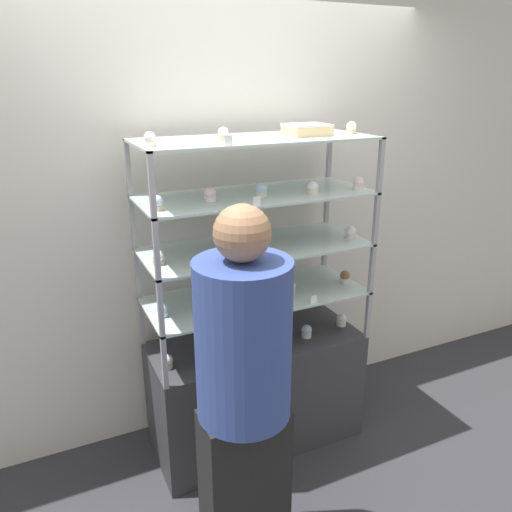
# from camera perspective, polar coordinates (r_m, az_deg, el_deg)

# --- Properties ---
(ground_plane) EXTENTS (20.00, 20.00, 0.00)m
(ground_plane) POSITION_cam_1_polar(r_m,az_deg,el_deg) (3.28, 0.00, -19.94)
(ground_plane) COLOR #2D2D33
(back_wall) EXTENTS (8.00, 0.05, 2.60)m
(back_wall) POSITION_cam_1_polar(r_m,az_deg,el_deg) (3.00, -3.23, 4.33)
(back_wall) COLOR silver
(back_wall) RESTS_ON ground_plane
(display_base) EXTENTS (1.21, 0.50, 0.68)m
(display_base) POSITION_cam_1_polar(r_m,az_deg,el_deg) (3.08, 0.00, -15.08)
(display_base) COLOR #333338
(display_base) RESTS_ON ground_plane
(display_riser_lower) EXTENTS (1.21, 0.50, 0.28)m
(display_riser_lower) POSITION_cam_1_polar(r_m,az_deg,el_deg) (2.78, 0.00, -4.76)
(display_riser_lower) COLOR #99999E
(display_riser_lower) RESTS_ON display_base
(display_riser_middle) EXTENTS (1.21, 0.50, 0.28)m
(display_riser_middle) POSITION_cam_1_polar(r_m,az_deg,el_deg) (2.67, 0.00, 0.80)
(display_riser_middle) COLOR #99999E
(display_riser_middle) RESTS_ON display_riser_lower
(display_riser_upper) EXTENTS (1.21, 0.50, 0.28)m
(display_riser_upper) POSITION_cam_1_polar(r_m,az_deg,el_deg) (2.59, 0.00, 6.75)
(display_riser_upper) COLOR #99999E
(display_riser_upper) RESTS_ON display_riser_middle
(display_riser_top) EXTENTS (1.21, 0.50, 0.28)m
(display_riser_top) POSITION_cam_1_polar(r_m,az_deg,el_deg) (2.54, 0.00, 13.00)
(display_riser_top) COLOR #99999E
(display_riser_top) RESTS_ON display_riser_upper
(layer_cake_centerpiece) EXTENTS (0.20, 0.20, 0.11)m
(layer_cake_centerpiece) POSITION_cam_1_polar(r_m,az_deg,el_deg) (2.62, -1.96, 2.07)
(layer_cake_centerpiece) COLOR #C66660
(layer_cake_centerpiece) RESTS_ON display_riser_middle
(sheet_cake_frosted) EXTENTS (0.21, 0.18, 0.06)m
(sheet_cake_frosted) POSITION_cam_1_polar(r_m,az_deg,el_deg) (2.65, 5.83, 14.18)
(sheet_cake_frosted) COLOR #DBBC84
(sheet_cake_frosted) RESTS_ON display_riser_top
(cupcake_0) EXTENTS (0.06, 0.06, 0.08)m
(cupcake_0) POSITION_cam_1_polar(r_m,az_deg,el_deg) (2.67, -10.14, -11.79)
(cupcake_0) COLOR #CCB28C
(cupcake_0) RESTS_ON display_base
(cupcake_1) EXTENTS (0.06, 0.06, 0.08)m
(cupcake_1) POSITION_cam_1_polar(r_m,az_deg,el_deg) (2.72, -4.70, -10.84)
(cupcake_1) COLOR beige
(cupcake_1) RESTS_ON display_base
(cupcake_2) EXTENTS (0.06, 0.06, 0.08)m
(cupcake_2) POSITION_cam_1_polar(r_m,az_deg,el_deg) (2.80, 0.57, -9.78)
(cupcake_2) COLOR white
(cupcake_2) RESTS_ON display_base
(cupcake_3) EXTENTS (0.06, 0.06, 0.08)m
(cupcake_3) POSITION_cam_1_polar(r_m,az_deg,el_deg) (2.92, 5.80, -8.57)
(cupcake_3) COLOR beige
(cupcake_3) RESTS_ON display_base
(cupcake_4) EXTENTS (0.06, 0.06, 0.08)m
(cupcake_4) POSITION_cam_1_polar(r_m,az_deg,el_deg) (3.08, 9.73, -7.21)
(cupcake_4) COLOR white
(cupcake_4) RESTS_ON display_base
(price_tag_0) EXTENTS (0.04, 0.00, 0.04)m
(price_tag_0) POSITION_cam_1_polar(r_m,az_deg,el_deg) (2.65, -0.76, -12.03)
(price_tag_0) COLOR white
(price_tag_0) RESTS_ON display_base
(cupcake_5) EXTENTS (0.06, 0.06, 0.07)m
(cupcake_5) POSITION_cam_1_polar(r_m,az_deg,el_deg) (2.56, -10.63, -6.09)
(cupcake_5) COLOR white
(cupcake_5) RESTS_ON display_riser_lower
(cupcake_6) EXTENTS (0.06, 0.06, 0.07)m
(cupcake_6) POSITION_cam_1_polar(r_m,az_deg,el_deg) (2.64, -3.19, -4.95)
(cupcake_6) COLOR beige
(cupcake_6) RESTS_ON display_riser_lower
(cupcake_7) EXTENTS (0.06, 0.06, 0.07)m
(cupcake_7) POSITION_cam_1_polar(r_m,az_deg,el_deg) (2.78, 3.98, -3.62)
(cupcake_7) COLOR beige
(cupcake_7) RESTS_ON display_riser_lower
(cupcake_8) EXTENTS (0.06, 0.06, 0.07)m
(cupcake_8) POSITION_cam_1_polar(r_m,az_deg,el_deg) (2.97, 10.12, -2.34)
(cupcake_8) COLOR white
(cupcake_8) RESTS_ON display_riser_lower
(price_tag_1) EXTENTS (0.04, 0.00, 0.04)m
(price_tag_1) POSITION_cam_1_polar(r_m,az_deg,el_deg) (2.67, 6.61, -4.95)
(price_tag_1) COLOR white
(price_tag_1) RESTS_ON display_riser_lower
(cupcake_9) EXTENTS (0.06, 0.06, 0.07)m
(cupcake_9) POSITION_cam_1_polar(r_m,az_deg,el_deg) (2.44, -11.10, -0.20)
(cupcake_9) COLOR #CCB28C
(cupcake_9) RESTS_ON display_riser_middle
(cupcake_10) EXTENTS (0.06, 0.06, 0.07)m
(cupcake_10) POSITION_cam_1_polar(r_m,az_deg,el_deg) (2.84, 10.73, 2.65)
(cupcake_10) COLOR beige
(cupcake_10) RESTS_ON display_riser_middle
(price_tag_2) EXTENTS (0.04, 0.00, 0.04)m
(price_tag_2) POSITION_cam_1_polar(r_m,az_deg,el_deg) (2.37, -2.80, -0.74)
(price_tag_2) COLOR white
(price_tag_2) RESTS_ON display_riser_middle
(cupcake_11) EXTENTS (0.06, 0.06, 0.07)m
(cupcake_11) POSITION_cam_1_polar(r_m,az_deg,el_deg) (2.30, -11.23, 5.93)
(cupcake_11) COLOR #CCB28C
(cupcake_11) RESTS_ON display_riser_upper
(cupcake_12) EXTENTS (0.06, 0.06, 0.07)m
(cupcake_12) POSITION_cam_1_polar(r_m,az_deg,el_deg) (2.44, -5.27, 7.01)
(cupcake_12) COLOR white
(cupcake_12) RESTS_ON display_riser_upper
(cupcake_13) EXTENTS (0.06, 0.06, 0.07)m
(cupcake_13) POSITION_cam_1_polar(r_m,az_deg,el_deg) (2.52, 0.63, 7.53)
(cupcake_13) COLOR beige
(cupcake_13) RESTS_ON display_riser_upper
(cupcake_14) EXTENTS (0.06, 0.06, 0.07)m
(cupcake_14) POSITION_cam_1_polar(r_m,az_deg,el_deg) (2.59, 6.50, 7.74)
(cupcake_14) COLOR beige
(cupcake_14) RESTS_ON display_riser_upper
(cupcake_15) EXTENTS (0.06, 0.06, 0.07)m
(cupcake_15) POSITION_cam_1_polar(r_m,az_deg,el_deg) (2.74, 11.60, 8.12)
(cupcake_15) COLOR white
(cupcake_15) RESTS_ON display_riser_upper
(price_tag_3) EXTENTS (0.04, 0.00, 0.04)m
(price_tag_3) POSITION_cam_1_polar(r_m,az_deg,el_deg) (2.34, 0.09, 6.29)
(price_tag_3) COLOR white
(price_tag_3) RESTS_ON display_riser_upper
(cupcake_16) EXTENTS (0.05, 0.05, 0.06)m
(cupcake_16) POSITION_cam_1_polar(r_m,az_deg,el_deg) (2.25, -12.02, 12.92)
(cupcake_16) COLOR beige
(cupcake_16) RESTS_ON display_riser_top
(cupcake_17) EXTENTS (0.05, 0.05, 0.06)m
(cupcake_17) POSITION_cam_1_polar(r_m,az_deg,el_deg) (2.42, -3.75, 13.73)
(cupcake_17) COLOR #CCB28C
(cupcake_17) RESTS_ON display_riser_top
(cupcake_18) EXTENTS (0.05, 0.05, 0.06)m
(cupcake_18) POSITION_cam_1_polar(r_m,az_deg,el_deg) (2.77, 10.83, 14.20)
(cupcake_18) COLOR #CCB28C
(cupcake_18) RESTS_ON display_riser_top
(price_tag_4) EXTENTS (0.04, 0.00, 0.04)m
(price_tag_4) POSITION_cam_1_polar(r_m,az_deg,el_deg) (2.23, -3.18, 13.04)
(price_tag_4) COLOR white
(price_tag_4) RESTS_ON display_riser_top
(customer_figure) EXTENTS (0.39, 0.39, 1.67)m
(customer_figure) POSITION_cam_1_polar(r_m,az_deg,el_deg) (2.12, -1.41, -14.84)
(customer_figure) COLOR black
(customer_figure) RESTS_ON ground_plane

